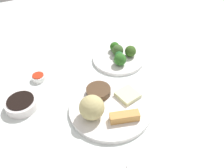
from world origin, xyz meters
name	(u,v)px	position (x,y,z in m)	size (l,w,h in m)	color
tabletop	(102,112)	(0.00, 0.00, 0.01)	(2.20, 2.20, 0.02)	white
main_plate	(111,107)	(-0.01, -0.03, 0.03)	(0.29, 0.29, 0.02)	white
rice_scoop	(92,108)	(-0.02, 0.04, 0.08)	(0.08, 0.08, 0.08)	tan
spring_roll	(125,117)	(-0.08, -0.04, 0.05)	(0.10, 0.03, 0.03)	#CF9248
crab_rangoon_wonton	(128,95)	(0.01, -0.10, 0.04)	(0.07, 0.07, 0.02)	beige
stir_fry_heap	(98,91)	(0.07, -0.02, 0.05)	(0.09, 0.09, 0.02)	#4F3722
broccoli_plate	(119,58)	(0.23, -0.19, 0.03)	(0.23, 0.23, 0.01)	white
broccoli_floret_0	(118,50)	(0.25, -0.19, 0.06)	(0.05, 0.05, 0.05)	#3C5D2B
broccoli_floret_1	(120,59)	(0.18, -0.17, 0.06)	(0.05, 0.05, 0.05)	#2D6924
broccoli_floret_2	(119,56)	(0.22, -0.18, 0.05)	(0.04, 0.04, 0.04)	#276A2E
broccoli_floret_3	(130,51)	(0.22, -0.24, 0.06)	(0.05, 0.05, 0.05)	#375B20
broccoli_floret_4	(115,47)	(0.28, -0.19, 0.06)	(0.04, 0.04, 0.04)	#296019
soy_sauce_bowl	(22,104)	(0.14, 0.24, 0.04)	(0.11, 0.11, 0.03)	white
soy_sauce_bowl_liquid	(20,100)	(0.14, 0.24, 0.05)	(0.09, 0.09, 0.00)	black
sauce_ramekin_sweet_and_sour	(39,78)	(0.26, 0.15, 0.03)	(0.05, 0.05, 0.02)	white
sauce_ramekin_sweet_and_sour_liquid	(38,75)	(0.26, 0.15, 0.04)	(0.04, 0.04, 0.00)	red
teacup	(137,168)	(-0.25, 0.01, 0.05)	(0.06, 0.06, 0.05)	white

